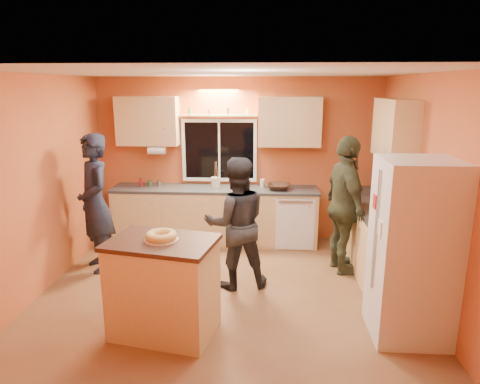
# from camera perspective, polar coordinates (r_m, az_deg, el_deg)

# --- Properties ---
(ground) EXTENTS (4.50, 4.50, 0.00)m
(ground) POSITION_cam_1_polar(r_m,az_deg,el_deg) (5.40, -1.66, -13.09)
(ground) COLOR brown
(ground) RESTS_ON ground
(room_shell) EXTENTS (4.54, 4.04, 2.61)m
(room_shell) POSITION_cam_1_polar(r_m,az_deg,el_deg) (5.28, -0.08, 4.82)
(room_shell) COLOR #BA642F
(room_shell) RESTS_ON ground
(back_counter) EXTENTS (4.23, 0.62, 0.90)m
(back_counter) POSITION_cam_1_polar(r_m,az_deg,el_deg) (6.81, -0.30, -3.17)
(back_counter) COLOR tan
(back_counter) RESTS_ON ground
(right_counter) EXTENTS (0.62, 1.84, 0.90)m
(right_counter) POSITION_cam_1_polar(r_m,az_deg,el_deg) (5.86, 18.28, -6.80)
(right_counter) COLOR tan
(right_counter) RESTS_ON ground
(refrigerator) EXTENTS (0.72, 0.70, 1.80)m
(refrigerator) POSITION_cam_1_polar(r_m,az_deg,el_deg) (4.52, 22.07, -7.25)
(refrigerator) COLOR silver
(refrigerator) RESTS_ON ground
(island) EXTENTS (1.15, 0.89, 1.00)m
(island) POSITION_cam_1_polar(r_m,az_deg,el_deg) (4.45, -10.15, -12.30)
(island) COLOR tan
(island) RESTS_ON ground
(bundt_pastry) EXTENTS (0.31, 0.31, 0.09)m
(bundt_pastry) POSITION_cam_1_polar(r_m,az_deg,el_deg) (4.24, -10.46, -5.78)
(bundt_pastry) COLOR #D9B359
(bundt_pastry) RESTS_ON island
(person_left) EXTENTS (0.76, 0.81, 1.86)m
(person_left) POSITION_cam_1_polar(r_m,az_deg,el_deg) (6.03, -18.76, -1.43)
(person_left) COLOR black
(person_left) RESTS_ON ground
(person_center) EXTENTS (0.92, 0.78, 1.64)m
(person_center) POSITION_cam_1_polar(r_m,az_deg,el_deg) (5.25, -0.52, -4.20)
(person_center) COLOR black
(person_center) RESTS_ON ground
(person_right) EXTENTS (0.65, 1.15, 1.84)m
(person_right) POSITION_cam_1_polar(r_m,az_deg,el_deg) (5.81, 13.84, -1.79)
(person_right) COLOR #2D3320
(person_right) RESTS_ON ground
(mixing_bowl) EXTENTS (0.42, 0.42, 0.09)m
(mixing_bowl) POSITION_cam_1_polar(r_m,az_deg,el_deg) (6.63, 5.13, 0.72)
(mixing_bowl) COLOR black
(mixing_bowl) RESTS_ON back_counter
(utensil_crock) EXTENTS (0.14, 0.14, 0.17)m
(utensil_crock) POSITION_cam_1_polar(r_m,az_deg,el_deg) (6.70, -3.27, 1.26)
(utensil_crock) COLOR beige
(utensil_crock) RESTS_ON back_counter
(potted_plant) EXTENTS (0.29, 0.25, 0.31)m
(potted_plant) POSITION_cam_1_polar(r_m,az_deg,el_deg) (5.56, 19.78, -1.48)
(potted_plant) COLOR gray
(potted_plant) RESTS_ON right_counter
(red_box) EXTENTS (0.19, 0.16, 0.07)m
(red_box) POSITION_cam_1_polar(r_m,az_deg,el_deg) (5.54, 19.72, -2.84)
(red_box) COLOR #A6191F
(red_box) RESTS_ON right_counter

